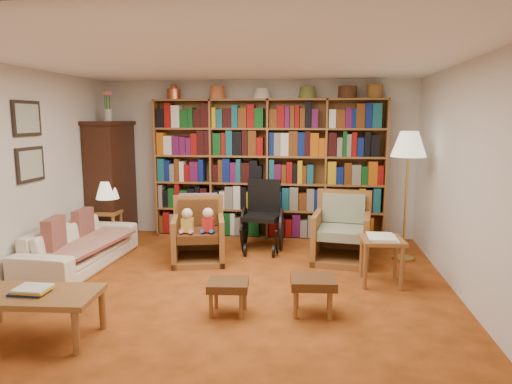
% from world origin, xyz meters
% --- Properties ---
extents(floor, '(5.00, 5.00, 0.00)m').
position_xyz_m(floor, '(0.00, 0.00, 0.00)').
color(floor, '#AE4D1A').
rests_on(floor, ground).
extents(ceiling, '(5.00, 5.00, 0.00)m').
position_xyz_m(ceiling, '(0.00, 0.00, 2.50)').
color(ceiling, white).
rests_on(ceiling, wall_back).
extents(wall_back, '(5.00, 0.00, 5.00)m').
position_xyz_m(wall_back, '(0.00, 2.50, 1.25)').
color(wall_back, silver).
rests_on(wall_back, floor).
extents(wall_front, '(5.00, 0.00, 5.00)m').
position_xyz_m(wall_front, '(0.00, -2.50, 1.25)').
color(wall_front, silver).
rests_on(wall_front, floor).
extents(wall_left, '(0.00, 5.00, 5.00)m').
position_xyz_m(wall_left, '(-2.50, 0.00, 1.25)').
color(wall_left, silver).
rests_on(wall_left, floor).
extents(wall_right, '(0.00, 5.00, 5.00)m').
position_xyz_m(wall_right, '(2.50, 0.00, 1.25)').
color(wall_right, silver).
rests_on(wall_right, floor).
extents(bookshelf, '(3.60, 0.30, 2.42)m').
position_xyz_m(bookshelf, '(0.20, 2.33, 1.17)').
color(bookshelf, '#945B2E').
rests_on(bookshelf, floor).
extents(curio_cabinet, '(0.50, 0.95, 2.40)m').
position_xyz_m(curio_cabinet, '(-2.25, 2.00, 0.95)').
color(curio_cabinet, '#34190E').
rests_on(curio_cabinet, floor).
extents(framed_pictures, '(0.03, 0.52, 0.97)m').
position_xyz_m(framed_pictures, '(-2.48, 0.30, 1.62)').
color(framed_pictures, black).
rests_on(framed_pictures, wall_left).
extents(sofa, '(1.92, 0.80, 0.55)m').
position_xyz_m(sofa, '(-2.05, 0.56, 0.28)').
color(sofa, white).
rests_on(sofa, floor).
extents(sofa_throw, '(0.87, 1.45, 0.04)m').
position_xyz_m(sofa_throw, '(-2.00, 0.56, 0.30)').
color(sofa_throw, beige).
rests_on(sofa_throw, sofa).
extents(cushion_left, '(0.13, 0.39, 0.38)m').
position_xyz_m(cushion_left, '(-2.18, 0.91, 0.45)').
color(cushion_left, maroon).
rests_on(cushion_left, sofa).
extents(cushion_right, '(0.19, 0.43, 0.42)m').
position_xyz_m(cushion_right, '(-2.18, 0.21, 0.45)').
color(cushion_right, maroon).
rests_on(cushion_right, sofa).
extents(side_table_lamp, '(0.34, 0.34, 0.51)m').
position_xyz_m(side_table_lamp, '(-2.15, 1.62, 0.36)').
color(side_table_lamp, '#945B2E').
rests_on(side_table_lamp, floor).
extents(table_lamp, '(0.34, 0.34, 0.46)m').
position_xyz_m(table_lamp, '(-2.15, 1.62, 0.82)').
color(table_lamp, '#B38E39').
rests_on(table_lamp, side_table_lamp).
extents(armchair_leather, '(0.84, 0.86, 0.87)m').
position_xyz_m(armchair_leather, '(-0.59, 1.05, 0.36)').
color(armchair_leather, '#945B2E').
rests_on(armchair_leather, floor).
extents(armchair_sage, '(0.84, 0.87, 0.92)m').
position_xyz_m(armchair_sage, '(1.30, 1.31, 0.35)').
color(armchair_sage, '#945B2E').
rests_on(armchair_sage, floor).
extents(wheelchair, '(0.58, 0.81, 1.02)m').
position_xyz_m(wheelchair, '(0.19, 1.68, 0.46)').
color(wheelchair, black).
rests_on(wheelchair, floor).
extents(floor_lamp, '(0.46, 0.46, 1.74)m').
position_xyz_m(floor_lamp, '(2.15, 1.41, 1.50)').
color(floor_lamp, '#B38E39').
rests_on(floor_lamp, floor).
extents(side_table_papers, '(0.51, 0.51, 0.57)m').
position_xyz_m(side_table_papers, '(1.71, 0.41, 0.45)').
color(side_table_papers, '#945B2E').
rests_on(side_table_papers, floor).
extents(footstool_a, '(0.42, 0.37, 0.33)m').
position_xyz_m(footstool_a, '(0.11, -0.62, 0.27)').
color(footstool_a, '#553016').
rests_on(footstool_a, floor).
extents(footstool_b, '(0.47, 0.41, 0.37)m').
position_xyz_m(footstool_b, '(0.94, -0.52, 0.30)').
color(footstool_b, '#553016').
rests_on(footstool_b, floor).
extents(coffee_table, '(1.15, 0.64, 0.46)m').
position_xyz_m(coffee_table, '(-1.47, -1.32, 0.36)').
color(coffee_table, '#945B2E').
rests_on(coffee_table, floor).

